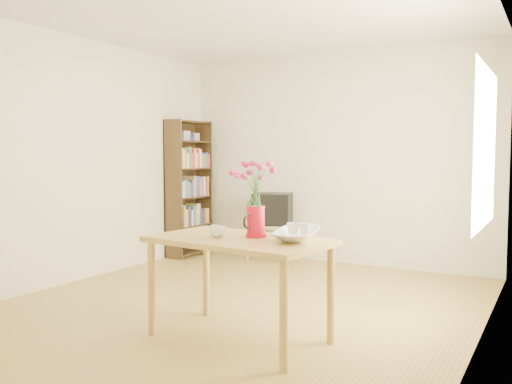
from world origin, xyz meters
The scene contains 11 objects.
room centered at (0.03, 0.00, 1.30)m, with size 4.50×4.50×4.50m.
table centered at (0.47, -0.78, 0.66)m, with size 1.36×0.87×0.75m.
tv_stand centered at (-0.70, 1.97, 0.39)m, with size 0.60×0.45×0.46m.
bookshelf centered at (-1.85, 1.75, 0.84)m, with size 0.28×0.70×1.80m.
pitcher centered at (0.56, -0.69, 0.85)m, with size 0.15×0.23×0.23m.
flowers centered at (0.56, -0.69, 1.15)m, with size 0.26×0.26×0.37m, color #D7327D, non-canonical shape.
mug centered at (0.32, -0.84, 0.79)m, with size 0.11×0.11×0.09m, color white.
bowl centered at (0.86, -0.61, 0.95)m, with size 0.43×0.43×0.41m, color white.
teacup_a centered at (0.82, -0.61, 0.92)m, with size 0.08×0.08×0.07m, color white.
teacup_b centered at (0.90, -0.59, 0.92)m, with size 0.08×0.08×0.07m, color white.
television centered at (-0.70, 1.98, 0.66)m, with size 0.56×0.54×0.40m.
Camera 1 is at (2.48, -4.09, 1.35)m, focal length 38.00 mm.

